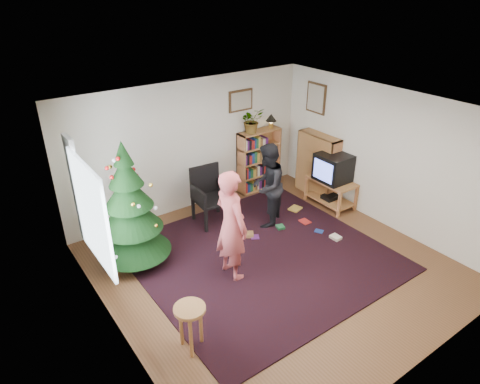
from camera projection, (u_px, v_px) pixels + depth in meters
floor at (273, 266)px, 6.81m from camera, size 5.00×5.00×0.00m
ceiling at (279, 113)px, 5.67m from camera, size 5.00×5.00×0.00m
wall_back at (190, 146)px, 8.05m from camera, size 5.00×0.02×2.50m
wall_front at (430, 287)px, 4.43m from camera, size 5.00×0.02×2.50m
wall_left at (110, 254)px, 4.95m from camera, size 0.02×5.00×2.50m
wall_right at (385, 158)px, 7.54m from camera, size 0.02×5.00×2.50m
rug at (261, 256)px, 7.02m from camera, size 3.80×3.60×0.02m
window_pane at (92, 214)px, 5.28m from camera, size 0.04×1.20×1.40m
curtain at (78, 192)px, 5.81m from camera, size 0.06×0.35×1.60m
picture_back at (241, 101)px, 8.31m from camera, size 0.55×0.03×0.42m
picture_right at (316, 98)px, 8.48m from camera, size 0.03×0.50×0.60m
christmas_tree at (131, 215)px, 6.51m from camera, size 1.14×1.14×2.07m
bookshelf_back at (259, 159)px, 8.99m from camera, size 0.95×0.30×1.30m
bookshelf_right at (318, 164)px, 8.76m from camera, size 0.30×0.95×1.30m
tv_stand at (331, 190)px, 8.46m from camera, size 0.53×0.96×0.55m
crt_tv at (333, 168)px, 8.24m from camera, size 0.56×0.61×0.53m
armchair at (208, 192)px, 7.83m from camera, size 0.62×0.62×1.06m
stool at (190, 317)px, 5.09m from camera, size 0.39×0.39×0.64m
person_standing at (231, 225)px, 6.23m from camera, size 0.44×0.65×1.74m
person_by_chair at (267, 186)px, 7.61m from camera, size 0.96×0.92×1.56m
potted_plant at (252, 120)px, 8.49m from camera, size 0.49×0.43×0.50m
table_lamp at (271, 118)px, 8.77m from camera, size 0.22×0.22×0.30m
floor_clutter at (291, 228)px, 7.76m from camera, size 1.51×1.39×0.08m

